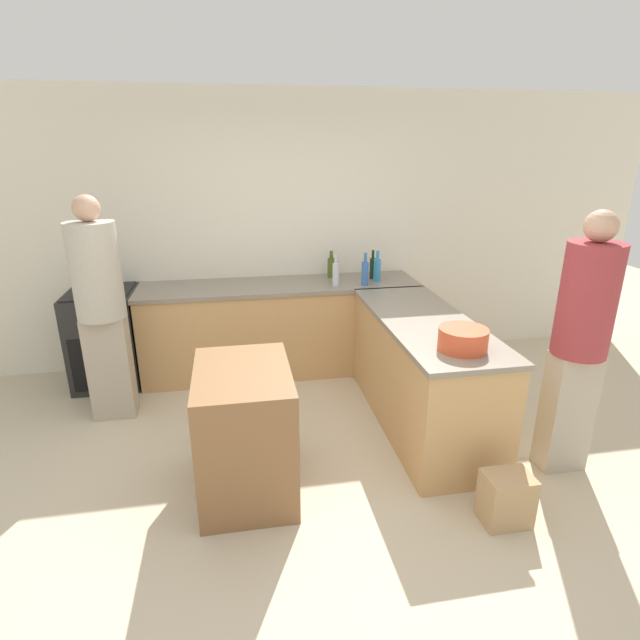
# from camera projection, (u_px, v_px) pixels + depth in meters

# --- Properties ---
(ground_plane) EXTENTS (14.00, 14.00, 0.00)m
(ground_plane) POSITION_uv_depth(u_px,v_px,m) (312.00, 487.00, 3.37)
(ground_plane) COLOR beige
(wall_back) EXTENTS (8.00, 0.06, 2.70)m
(wall_back) POSITION_uv_depth(u_px,v_px,m) (275.00, 232.00, 5.02)
(wall_back) COLOR silver
(wall_back) RESTS_ON ground_plane
(counter_back) EXTENTS (2.71, 0.67, 0.91)m
(counter_back) POSITION_uv_depth(u_px,v_px,m) (281.00, 327.00, 4.99)
(counter_back) COLOR tan
(counter_back) RESTS_ON ground_plane
(counter_peninsula) EXTENTS (0.69, 1.86, 0.91)m
(counter_peninsula) POSITION_uv_depth(u_px,v_px,m) (422.00, 372.00, 4.01)
(counter_peninsula) COLOR tan
(counter_peninsula) RESTS_ON ground_plane
(range_oven) EXTENTS (0.60, 0.63, 0.92)m
(range_oven) POSITION_uv_depth(u_px,v_px,m) (106.00, 337.00, 4.72)
(range_oven) COLOR black
(range_oven) RESTS_ON ground_plane
(island_table) EXTENTS (0.60, 0.83, 0.86)m
(island_table) POSITION_uv_depth(u_px,v_px,m) (245.00, 431.00, 3.23)
(island_table) COLOR brown
(island_table) RESTS_ON ground_plane
(mixing_bowl) EXTENTS (0.32, 0.32, 0.15)m
(mixing_bowl) POSITION_uv_depth(u_px,v_px,m) (463.00, 339.00, 3.27)
(mixing_bowl) COLOR #DB512D
(mixing_bowl) RESTS_ON counter_peninsula
(wine_bottle_dark) EXTENTS (0.06, 0.06, 0.29)m
(wine_bottle_dark) POSITION_uv_depth(u_px,v_px,m) (373.00, 267.00, 4.99)
(wine_bottle_dark) COLOR black
(wine_bottle_dark) RESTS_ON counter_back
(water_bottle_blue) EXTENTS (0.07, 0.07, 0.31)m
(water_bottle_blue) POSITION_uv_depth(u_px,v_px,m) (365.00, 272.00, 4.76)
(water_bottle_blue) COLOR #386BB7
(water_bottle_blue) RESTS_ON counter_back
(dish_soap_bottle) EXTENTS (0.07, 0.07, 0.30)m
(dish_soap_bottle) POSITION_uv_depth(u_px,v_px,m) (377.00, 269.00, 4.90)
(dish_soap_bottle) COLOR #338CBF
(dish_soap_bottle) RESTS_ON counter_back
(vinegar_bottle_clear) EXTENTS (0.07, 0.07, 0.30)m
(vinegar_bottle_clear) POSITION_uv_depth(u_px,v_px,m) (336.00, 273.00, 4.75)
(vinegar_bottle_clear) COLOR silver
(vinegar_bottle_clear) RESTS_ON counter_back
(olive_oil_bottle) EXTENTS (0.07, 0.07, 0.27)m
(olive_oil_bottle) POSITION_uv_depth(u_px,v_px,m) (331.00, 267.00, 5.04)
(olive_oil_bottle) COLOR #475B1E
(olive_oil_bottle) RESTS_ON counter_back
(person_by_range) EXTENTS (0.37, 0.37, 1.84)m
(person_by_range) POSITION_uv_depth(u_px,v_px,m) (101.00, 303.00, 3.94)
(person_by_range) COLOR #ADA38E
(person_by_range) RESTS_ON ground_plane
(person_at_peninsula) EXTENTS (0.35, 0.35, 1.82)m
(person_at_peninsula) POSITION_uv_depth(u_px,v_px,m) (580.00, 337.00, 3.28)
(person_at_peninsula) COLOR #ADA38E
(person_at_peninsula) RESTS_ON ground_plane
(paper_bag) EXTENTS (0.29, 0.22, 0.33)m
(paper_bag) POSITION_uv_depth(u_px,v_px,m) (506.00, 499.00, 3.01)
(paper_bag) COLOR tan
(paper_bag) RESTS_ON ground_plane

